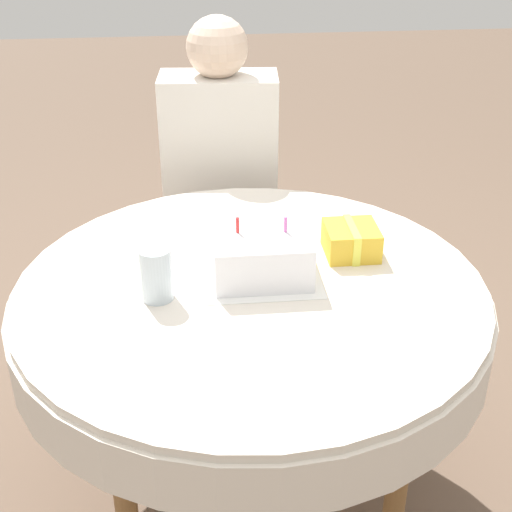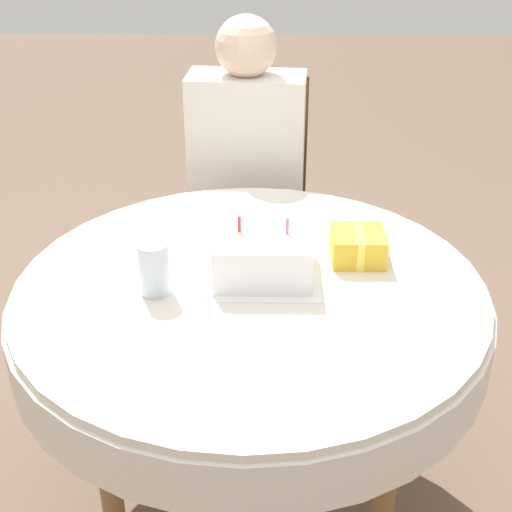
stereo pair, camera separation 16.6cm
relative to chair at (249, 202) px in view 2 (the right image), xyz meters
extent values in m
plane|color=brown|center=(0.02, -0.87, -0.51)|extent=(12.00, 12.00, 0.00)
cylinder|color=silver|center=(0.02, -0.87, 0.18)|extent=(1.11, 1.11, 0.02)
cylinder|color=silver|center=(0.02, -0.87, 0.11)|extent=(1.13, 1.13, 0.13)
cylinder|color=brown|center=(-0.28, -1.17, -0.17)|extent=(0.05, 0.05, 0.68)
cylinder|color=brown|center=(0.33, -1.17, -0.17)|extent=(0.05, 0.05, 0.68)
cylinder|color=brown|center=(-0.28, -0.56, -0.17)|extent=(0.05, 0.05, 0.68)
cylinder|color=brown|center=(0.33, -0.56, -0.17)|extent=(0.05, 0.05, 0.68)
cube|color=#4C331E|center=(-0.01, -0.07, -0.06)|extent=(0.46, 0.46, 0.04)
cube|color=#4C331E|center=(0.01, 0.13, 0.19)|extent=(0.39, 0.06, 0.46)
cylinder|color=#4C331E|center=(-0.21, -0.25, -0.29)|extent=(0.04, 0.04, 0.44)
cylinder|color=#4C331E|center=(0.17, -0.28, -0.29)|extent=(0.04, 0.04, 0.44)
cylinder|color=#4C331E|center=(-0.18, 0.13, -0.29)|extent=(0.04, 0.04, 0.44)
cylinder|color=#4C331E|center=(0.20, 0.10, -0.29)|extent=(0.04, 0.04, 0.44)
cylinder|color=beige|center=(-0.11, -0.21, -0.27)|extent=(0.09, 0.09, 0.47)
cylinder|color=beige|center=(0.08, -0.22, -0.27)|extent=(0.09, 0.09, 0.47)
cube|color=silver|center=(-0.01, -0.07, 0.22)|extent=(0.39, 0.21, 0.51)
sphere|color=beige|center=(-0.01, -0.07, 0.56)|extent=(0.19, 0.19, 0.19)
cube|color=white|center=(0.05, -0.81, 0.19)|extent=(0.28, 0.28, 0.00)
cube|color=white|center=(0.05, -0.81, 0.25)|extent=(0.23, 0.23, 0.11)
cylinder|color=#D166B2|center=(0.11, -0.82, 0.32)|extent=(0.01, 0.01, 0.04)
cylinder|color=red|center=(0.00, -0.81, 0.32)|extent=(0.01, 0.01, 0.04)
cylinder|color=silver|center=(-0.19, -0.91, 0.26)|extent=(0.07, 0.07, 0.13)
cube|color=gold|center=(0.29, -0.74, 0.23)|extent=(0.13, 0.13, 0.07)
cube|color=#EAE54C|center=(0.29, -0.74, 0.23)|extent=(0.02, 0.14, 0.08)
camera|label=1|loc=(-0.11, -2.29, 1.07)|focal=50.00mm
camera|label=2|loc=(0.06, -2.30, 1.07)|focal=50.00mm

